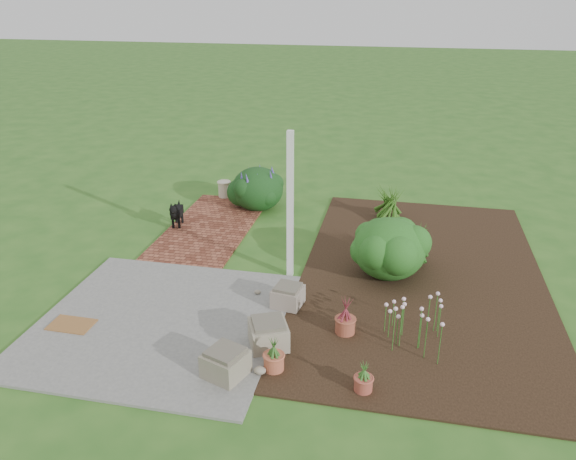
% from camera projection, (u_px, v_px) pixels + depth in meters
% --- Properties ---
extents(ground, '(80.00, 80.00, 0.00)m').
position_uv_depth(ground, '(272.00, 276.00, 9.54)').
color(ground, '#2A5B1D').
rests_on(ground, ground).
extents(concrete_patio, '(3.50, 3.50, 0.04)m').
position_uv_depth(concrete_patio, '(161.00, 322.00, 8.20)').
color(concrete_patio, slate).
rests_on(concrete_patio, ground).
extents(brick_path, '(1.60, 3.50, 0.04)m').
position_uv_depth(brick_path, '(211.00, 227.00, 11.43)').
color(brick_path, '#59291C').
rests_on(brick_path, ground).
extents(garden_bed, '(4.00, 7.00, 0.03)m').
position_uv_depth(garden_bed, '(422.00, 276.00, 9.51)').
color(garden_bed, black).
rests_on(garden_bed, ground).
extents(veranda_post, '(0.10, 0.10, 2.50)m').
position_uv_depth(veranda_post, '(290.00, 207.00, 9.08)').
color(veranda_post, white).
rests_on(veranda_post, ground).
extents(stone_trough_near, '(0.61, 0.61, 0.32)m').
position_uv_depth(stone_trough_near, '(226.00, 364.00, 7.00)').
color(stone_trough_near, '#706952').
rests_on(stone_trough_near, concrete_patio).
extents(stone_trough_mid, '(0.66, 0.66, 0.33)m').
position_uv_depth(stone_trough_mid, '(269.00, 335.00, 7.57)').
color(stone_trough_mid, gray).
rests_on(stone_trough_mid, concrete_patio).
extents(stone_trough_far, '(0.49, 0.49, 0.28)m').
position_uv_depth(stone_trough_far, '(288.00, 297.00, 8.55)').
color(stone_trough_far, gray).
rests_on(stone_trough_far, concrete_patio).
extents(coir_doormat, '(0.63, 0.41, 0.02)m').
position_uv_depth(coir_doormat, '(72.00, 325.00, 8.08)').
color(coir_doormat, brown).
rests_on(coir_doormat, concrete_patio).
extents(black_dog, '(0.24, 0.60, 0.52)m').
position_uv_depth(black_dog, '(176.00, 212.00, 11.29)').
color(black_dog, black).
rests_on(black_dog, brick_path).
extents(cream_ceramic_urn, '(0.31, 0.31, 0.36)m').
position_uv_depth(cream_ceramic_urn, '(224.00, 189.00, 12.95)').
color(cream_ceramic_urn, beige).
rests_on(cream_ceramic_urn, brick_path).
extents(evergreen_shrub, '(1.27, 1.27, 1.03)m').
position_uv_depth(evergreen_shrub, '(389.00, 247.00, 9.32)').
color(evergreen_shrub, '#1B3B0F').
rests_on(evergreen_shrub, garden_bed).
extents(agapanthus_clump_back, '(1.01, 1.01, 0.85)m').
position_uv_depth(agapanthus_clump_back, '(412.00, 239.00, 9.85)').
color(agapanthus_clump_back, '#17360D').
rests_on(agapanthus_clump_back, garden_bed).
extents(agapanthus_clump_front, '(1.21, 1.21, 0.81)m').
position_uv_depth(agapanthus_clump_front, '(389.00, 200.00, 11.66)').
color(agapanthus_clump_front, '#133C0B').
rests_on(agapanthus_clump_front, garden_bed).
extents(pink_flower_patch, '(1.34, 1.34, 0.65)m').
position_uv_depth(pink_flower_patch, '(407.00, 321.00, 7.61)').
color(pink_flower_patch, '#113D0F').
rests_on(pink_flower_patch, garden_bed).
extents(terracotta_pot_bronze, '(0.30, 0.30, 0.23)m').
position_uv_depth(terracotta_pot_bronze, '(345.00, 325.00, 7.89)').
color(terracotta_pot_bronze, '#994A33').
rests_on(terracotta_pot_bronze, garden_bed).
extents(terracotta_pot_small_left, '(0.27, 0.27, 0.19)m').
position_uv_depth(terracotta_pot_small_left, '(363.00, 384.00, 6.77)').
color(terracotta_pot_small_left, '#9E4535').
rests_on(terracotta_pot_small_left, garden_bed).
extents(terracotta_pot_small_right, '(0.29, 0.29, 0.22)m').
position_uv_depth(terracotta_pot_small_right, '(274.00, 362.00, 7.13)').
color(terracotta_pot_small_right, '#B0573B').
rests_on(terracotta_pot_small_right, garden_bed).
extents(purple_flowering_bush, '(1.36, 1.36, 0.96)m').
position_uv_depth(purple_flowering_bush, '(257.00, 188.00, 12.26)').
color(purple_flowering_bush, black).
rests_on(purple_flowering_bush, ground).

